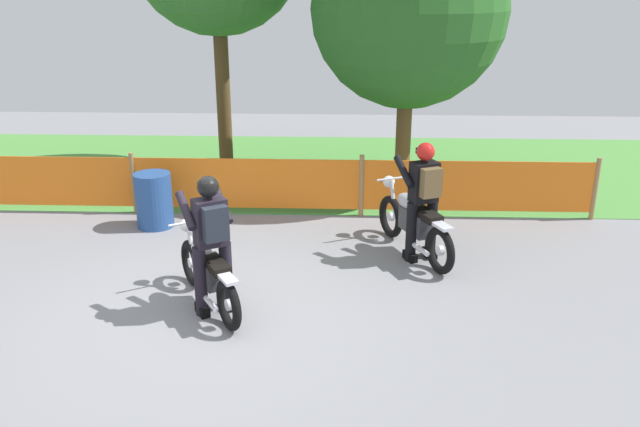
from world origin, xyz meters
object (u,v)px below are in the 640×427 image
motorcycle_lead (208,271)px  rider_trailing (424,195)px  oil_drum (154,200)px  rider_lead (211,238)px  motorcycle_trailing (414,222)px

motorcycle_lead → rider_trailing: 3.15m
motorcycle_lead → oil_drum: bearing=-3.2°
rider_trailing → rider_lead: bearing=98.6°
rider_lead → rider_trailing: bearing=-88.5°
motorcycle_lead → oil_drum: motorcycle_lead is taller
rider_lead → oil_drum: size_ratio=1.92×
motorcycle_trailing → rider_trailing: 0.53m
motorcycle_trailing → rider_lead: (-2.52, -1.88, 0.48)m
motorcycle_trailing → rider_lead: 3.18m
rider_lead → oil_drum: bearing=-3.0°
motorcycle_trailing → rider_lead: bearing=102.7°
rider_lead → rider_trailing: 3.10m
rider_lead → oil_drum: 3.22m
motorcycle_lead → rider_trailing: size_ratio=1.00×
motorcycle_trailing → oil_drum: 4.13m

